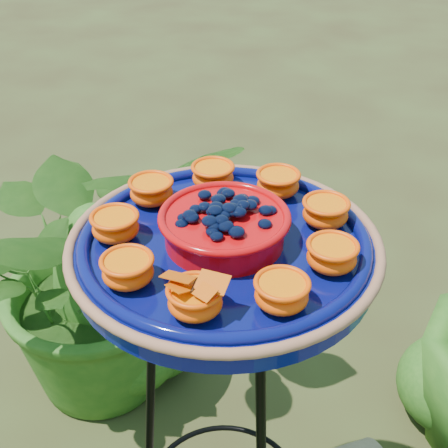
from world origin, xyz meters
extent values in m
torus|color=black|center=(-0.07, 0.08, 0.95)|extent=(0.36, 0.36, 0.02)
cylinder|color=black|center=(-0.02, 0.23, 0.48)|extent=(0.05, 0.09, 0.96)
cylinder|color=black|center=(-0.22, 0.06, 0.48)|extent=(0.09, 0.03, 0.96)
cylinder|color=#070C53|center=(-0.07, 0.08, 0.99)|extent=(0.62, 0.62, 0.04)
torus|color=#925B42|center=(-0.07, 0.08, 1.01)|extent=(0.51, 0.51, 0.02)
torus|color=#070C53|center=(-0.07, 0.08, 1.01)|extent=(0.47, 0.47, 0.02)
cylinder|color=#BF070A|center=(-0.07, 0.08, 1.03)|extent=(0.24, 0.24, 0.05)
torus|color=#BF070A|center=(-0.07, 0.08, 1.06)|extent=(0.21, 0.21, 0.01)
ellipsoid|color=black|center=(-0.07, 0.08, 1.07)|extent=(0.17, 0.17, 0.03)
ellipsoid|color=#FF4402|center=(0.10, 0.05, 1.03)|extent=(0.08, 0.08, 0.04)
cylinder|color=orange|center=(0.10, 0.05, 1.05)|extent=(0.07, 0.07, 0.01)
ellipsoid|color=#FF4402|center=(0.08, 0.17, 1.03)|extent=(0.08, 0.08, 0.04)
cylinder|color=orange|center=(0.08, 0.17, 1.05)|extent=(0.07, 0.07, 0.01)
ellipsoid|color=#FF4402|center=(-0.01, 0.25, 1.03)|extent=(0.08, 0.08, 0.04)
cylinder|color=orange|center=(-0.01, 0.25, 1.05)|extent=(0.07, 0.07, 0.01)
ellipsoid|color=#FF4402|center=(-0.13, 0.25, 1.03)|extent=(0.08, 0.08, 0.04)
cylinder|color=orange|center=(-0.13, 0.25, 1.05)|extent=(0.07, 0.07, 0.01)
ellipsoid|color=#FF4402|center=(-0.22, 0.17, 1.03)|extent=(0.08, 0.08, 0.04)
cylinder|color=orange|center=(-0.22, 0.17, 1.05)|extent=(0.07, 0.07, 0.01)
ellipsoid|color=#FF4402|center=(-0.24, 0.05, 1.03)|extent=(0.08, 0.08, 0.04)
cylinder|color=orange|center=(-0.24, 0.05, 1.05)|extent=(0.07, 0.07, 0.01)
ellipsoid|color=#FF4402|center=(-0.18, -0.05, 1.03)|extent=(0.08, 0.08, 0.04)
cylinder|color=orange|center=(-0.18, -0.05, 1.05)|extent=(0.07, 0.07, 0.01)
ellipsoid|color=#FF4402|center=(-0.07, -0.09, 1.03)|extent=(0.08, 0.08, 0.04)
cylinder|color=orange|center=(-0.07, -0.09, 1.05)|extent=(0.07, 0.07, 0.01)
ellipsoid|color=#FF4402|center=(0.04, -0.05, 1.03)|extent=(0.08, 0.08, 0.04)
cylinder|color=orange|center=(0.04, -0.05, 1.05)|extent=(0.07, 0.07, 0.01)
cylinder|color=black|center=(-0.07, -0.09, 1.06)|extent=(0.00, 0.03, 0.00)
cube|color=#FF5305|center=(-0.09, -0.09, 1.07)|extent=(0.05, 0.04, 0.01)
cube|color=#FF5305|center=(-0.05, -0.09, 1.07)|extent=(0.05, 0.04, 0.01)
imported|color=#225316|center=(-0.59, 0.65, 0.46)|extent=(1.09, 1.07, 0.91)
camera|label=1|loc=(0.12, -0.71, 1.59)|focal=50.00mm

